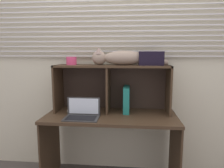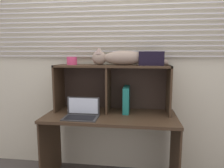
% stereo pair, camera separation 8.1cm
% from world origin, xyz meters
% --- Properties ---
extents(back_panel_with_blinds, '(4.40, 0.08, 2.50)m').
position_xyz_m(back_panel_with_blinds, '(0.00, 0.55, 1.26)').
color(back_panel_with_blinds, beige).
rests_on(back_panel_with_blinds, ground).
extents(desk, '(1.37, 0.60, 0.77)m').
position_xyz_m(desk, '(0.00, 0.21, 0.61)').
color(desk, '#402E1D').
rests_on(desk, ground).
extents(hutch_shelf_unit, '(1.23, 0.32, 0.51)m').
position_xyz_m(hutch_shelf_unit, '(-0.01, 0.38, 1.11)').
color(hutch_shelf_unit, '#402E1D').
rests_on(hutch_shelf_unit, desk).
extents(cat, '(0.80, 0.17, 0.19)m').
position_xyz_m(cat, '(0.08, 0.34, 1.36)').
color(cat, gray).
rests_on(cat, hutch_shelf_unit).
extents(laptop, '(0.34, 0.22, 0.19)m').
position_xyz_m(laptop, '(-0.28, 0.09, 0.81)').
color(laptop, '#343434').
rests_on(laptop, desk).
extents(binder_upright, '(0.06, 0.27, 0.28)m').
position_xyz_m(binder_upright, '(0.16, 0.34, 0.91)').
color(binder_upright, '#1C7569').
rests_on(binder_upright, desk).
extents(book_stack, '(0.18, 0.21, 0.03)m').
position_xyz_m(book_stack, '(-0.39, 0.34, 0.78)').
color(book_stack, '#475D43').
rests_on(book_stack, desk).
extents(small_basket, '(0.11, 0.11, 0.09)m').
position_xyz_m(small_basket, '(-0.45, 0.34, 1.32)').
color(small_basket, '#D53F6C').
rests_on(small_basket, hutch_shelf_unit).
extents(storage_box, '(0.25, 0.18, 0.14)m').
position_xyz_m(storage_box, '(0.41, 0.34, 1.35)').
color(storage_box, black).
rests_on(storage_box, hutch_shelf_unit).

